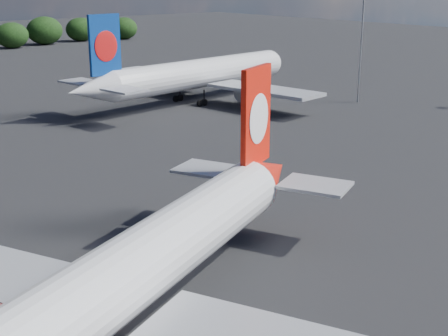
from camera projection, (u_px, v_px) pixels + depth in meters
qantas_airliner at (147, 262)px, 38.69m from camera, size 42.18×40.68×14.54m
china_southern_airliner at (193, 75)px, 109.77m from camera, size 49.60×47.30×16.19m
floodlight_mast_near at (362, 27)px, 107.97m from camera, size 1.60×1.60×20.21m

